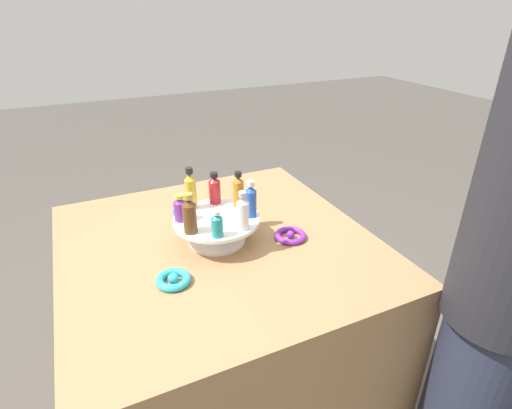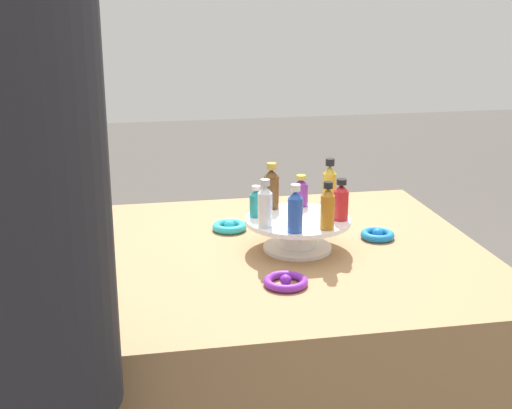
{
  "view_description": "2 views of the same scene",
  "coord_description": "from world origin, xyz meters",
  "px_view_note": "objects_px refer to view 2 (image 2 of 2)",
  "views": [
    {
      "loc": [
        1.1,
        -0.36,
        1.47
      ],
      "look_at": [
        0.1,
        0.1,
        0.9
      ],
      "focal_mm": 28.0,
      "sensor_mm": 36.0,
      "label": 1
    },
    {
      "loc": [
        0.45,
        1.78,
        1.43
      ],
      "look_at": [
        0.14,
        0.13,
        0.91
      ],
      "focal_mm": 50.0,
      "sensor_mm": 36.0,
      "label": 2
    }
  ],
  "objects_px": {
    "bottle_red": "(341,201)",
    "ribbon_bow_blue": "(377,235)",
    "bottle_purple": "(301,192)",
    "ribbon_bow_purple": "(286,281)",
    "bottle_teal": "(256,203)",
    "bottle_blue": "(295,210)",
    "bottle_clear": "(265,205)",
    "bottle_brown": "(271,188)",
    "bottle_gold": "(329,187)",
    "ribbon_bow_teal": "(229,226)",
    "person_figure": "(40,332)",
    "bottle_amber": "(328,208)",
    "display_stand": "(298,230)"
  },
  "relations": [
    {
      "from": "bottle_red",
      "to": "person_figure",
      "type": "xyz_separation_m",
      "value": [
        0.73,
        0.54,
        -0.04
      ]
    },
    {
      "from": "bottle_brown",
      "to": "ribbon_bow_purple",
      "type": "xyz_separation_m",
      "value": [
        0.03,
        0.34,
        -0.14
      ]
    },
    {
      "from": "bottle_amber",
      "to": "bottle_gold",
      "type": "relative_size",
      "value": 0.85
    },
    {
      "from": "bottle_red",
      "to": "bottle_purple",
      "type": "distance_m",
      "value": 0.16
    },
    {
      "from": "bottle_purple",
      "to": "bottle_red",
      "type": "bearing_deg",
      "value": 117.2
    },
    {
      "from": "bottle_amber",
      "to": "bottle_brown",
      "type": "bearing_deg",
      "value": -62.8
    },
    {
      "from": "bottle_gold",
      "to": "ribbon_bow_purple",
      "type": "bearing_deg",
      "value": 56.64
    },
    {
      "from": "bottle_brown",
      "to": "person_figure",
      "type": "distance_m",
      "value": 0.89
    },
    {
      "from": "bottle_clear",
      "to": "bottle_teal",
      "type": "bearing_deg",
      "value": -85.3
    },
    {
      "from": "ribbon_bow_purple",
      "to": "bottle_purple",
      "type": "bearing_deg",
      "value": -109.56
    },
    {
      "from": "bottle_blue",
      "to": "ribbon_bow_blue",
      "type": "relative_size",
      "value": 1.3
    },
    {
      "from": "bottle_teal",
      "to": "ribbon_bow_blue",
      "type": "bearing_deg",
      "value": -178.89
    },
    {
      "from": "bottle_blue",
      "to": "ribbon_bow_purple",
      "type": "bearing_deg",
      "value": 67.47
    },
    {
      "from": "ribbon_bow_teal",
      "to": "ribbon_bow_purple",
      "type": "relative_size",
      "value": 0.94
    },
    {
      "from": "bottle_teal",
      "to": "bottle_red",
      "type": "relative_size",
      "value": 0.76
    },
    {
      "from": "bottle_blue",
      "to": "person_figure",
      "type": "xyz_separation_m",
      "value": [
        0.58,
        0.47,
        -0.05
      ]
    },
    {
      "from": "ribbon_bow_blue",
      "to": "ribbon_bow_purple",
      "type": "height_order",
      "value": "ribbon_bow_blue"
    },
    {
      "from": "bottle_brown",
      "to": "ribbon_bow_blue",
      "type": "xyz_separation_m",
      "value": [
        -0.3,
        0.06,
        -0.14
      ]
    },
    {
      "from": "bottle_blue",
      "to": "bottle_clear",
      "type": "bearing_deg",
      "value": -40.3
    },
    {
      "from": "bottle_blue",
      "to": "bottle_purple",
      "type": "relative_size",
      "value": 1.4
    },
    {
      "from": "ribbon_bow_blue",
      "to": "person_figure",
      "type": "relative_size",
      "value": 0.06
    },
    {
      "from": "bottle_red",
      "to": "ribbon_bow_blue",
      "type": "xyz_separation_m",
      "value": [
        -0.14,
        -0.08,
        -0.13
      ]
    },
    {
      "from": "display_stand",
      "to": "bottle_brown",
      "type": "distance_m",
      "value": 0.15
    },
    {
      "from": "ribbon_bow_blue",
      "to": "bottle_red",
      "type": "bearing_deg",
      "value": 29.16
    },
    {
      "from": "bottle_gold",
      "to": "bottle_brown",
      "type": "bearing_deg",
      "value": -17.8
    },
    {
      "from": "bottle_gold",
      "to": "ribbon_bow_teal",
      "type": "distance_m",
      "value": 0.33
    },
    {
      "from": "bottle_clear",
      "to": "ribbon_bow_teal",
      "type": "relative_size",
      "value": 1.25
    },
    {
      "from": "bottle_clear",
      "to": "bottle_blue",
      "type": "distance_m",
      "value": 0.09
    },
    {
      "from": "ribbon_bow_blue",
      "to": "ribbon_bow_purple",
      "type": "bearing_deg",
      "value": 39.63
    },
    {
      "from": "person_figure",
      "to": "bottle_gold",
      "type": "bearing_deg",
      "value": -1.86
    },
    {
      "from": "bottle_amber",
      "to": "person_figure",
      "type": "height_order",
      "value": "person_figure"
    },
    {
      "from": "bottle_gold",
      "to": "ribbon_bow_blue",
      "type": "distance_m",
      "value": 0.21
    },
    {
      "from": "bottle_purple",
      "to": "ribbon_bow_blue",
      "type": "xyz_separation_m",
      "value": [
        -0.21,
        0.07,
        -0.12
      ]
    },
    {
      "from": "bottle_teal",
      "to": "bottle_amber",
      "type": "relative_size",
      "value": 0.68
    },
    {
      "from": "bottle_gold",
      "to": "ribbon_bow_purple",
      "type": "relative_size",
      "value": 1.37
    },
    {
      "from": "bottle_amber",
      "to": "bottle_purple",
      "type": "relative_size",
      "value": 1.4
    },
    {
      "from": "bottle_purple",
      "to": "ribbon_bow_blue",
      "type": "distance_m",
      "value": 0.25
    },
    {
      "from": "bottle_clear",
      "to": "bottle_blue",
      "type": "relative_size",
      "value": 1.01
    },
    {
      "from": "bottle_amber",
      "to": "ribbon_bow_teal",
      "type": "height_order",
      "value": "bottle_amber"
    },
    {
      "from": "bottle_red",
      "to": "ribbon_bow_blue",
      "type": "distance_m",
      "value": 0.2
    },
    {
      "from": "bottle_purple",
      "to": "bottle_amber",
      "type": "bearing_deg",
      "value": 94.7
    },
    {
      "from": "bottle_purple",
      "to": "ribbon_bow_purple",
      "type": "xyz_separation_m",
      "value": [
        0.12,
        0.34,
        -0.12
      ]
    },
    {
      "from": "display_stand",
      "to": "ribbon_bow_blue",
      "type": "bearing_deg",
      "value": -170.37
    },
    {
      "from": "bottle_clear",
      "to": "ribbon_bow_purple",
      "type": "relative_size",
      "value": 1.18
    },
    {
      "from": "bottle_teal",
      "to": "bottle_blue",
      "type": "height_order",
      "value": "bottle_blue"
    },
    {
      "from": "bottle_clear",
      "to": "person_figure",
      "type": "xyz_separation_m",
      "value": [
        0.52,
        0.52,
        -0.05
      ]
    },
    {
      "from": "bottle_brown",
      "to": "bottle_red",
      "type": "bearing_deg",
      "value": 139.7
    },
    {
      "from": "bottle_red",
      "to": "ribbon_bow_purple",
      "type": "distance_m",
      "value": 0.31
    },
    {
      "from": "bottle_teal",
      "to": "bottle_blue",
      "type": "distance_m",
      "value": 0.16
    },
    {
      "from": "bottle_teal",
      "to": "bottle_brown",
      "type": "distance_m",
      "value": 0.09
    }
  ]
}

